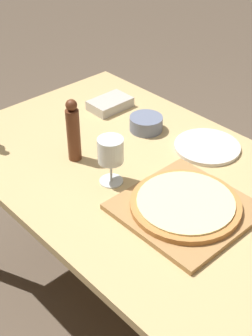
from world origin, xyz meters
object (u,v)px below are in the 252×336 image
pepper_mill (73,131)px  wine_glass (111,152)px  small_bowl (146,123)px  pizza (186,204)px

pepper_mill → wine_glass: 0.19m
wine_glass → small_bowl: (0.32, 0.16, -0.09)m
pizza → wine_glass: wine_glass is taller
wine_glass → pizza: bearing=-75.7°
pizza → small_bowl: small_bowl is taller
pepper_mill → wine_glass: pepper_mill is taller
pizza → pepper_mill: size_ratio=1.45×
small_bowl → pepper_mill: bearing=174.8°
wine_glass → small_bowl: wine_glass is taller
pizza → wine_glass: (-0.07, 0.26, 0.09)m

